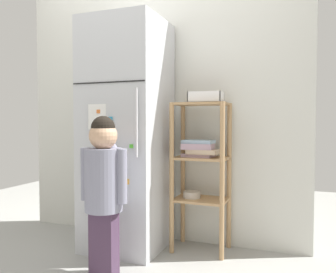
% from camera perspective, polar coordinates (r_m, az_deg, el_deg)
% --- Properties ---
extents(ground_plane, '(6.00, 6.00, 0.00)m').
position_cam_1_polar(ground_plane, '(2.90, -4.71, -18.06)').
color(ground_plane, '#999993').
extents(kitchen_wall_back, '(2.57, 0.03, 2.31)m').
position_cam_1_polar(kitchen_wall_back, '(3.03, -1.95, 5.14)').
color(kitchen_wall_back, silver).
rests_on(kitchen_wall_back, ground).
extents(refrigerator, '(0.60, 0.62, 1.81)m').
position_cam_1_polar(refrigerator, '(2.79, -6.76, 0.22)').
color(refrigerator, silver).
rests_on(refrigerator, ground).
extents(child_standing, '(0.34, 0.25, 1.05)m').
position_cam_1_polar(child_standing, '(2.31, -10.58, -6.97)').
color(child_standing, '#453047').
rests_on(child_standing, ground).
extents(pantry_shelf_unit, '(0.43, 0.30, 1.16)m').
position_cam_1_polar(pantry_shelf_unit, '(2.72, 5.34, -4.23)').
color(pantry_shelf_unit, tan).
rests_on(pantry_shelf_unit, ground).
extents(fruit_bin, '(0.26, 0.15, 0.08)m').
position_cam_1_polar(fruit_bin, '(2.69, 6.32, 6.34)').
color(fruit_bin, white).
rests_on(fruit_bin, pantry_shelf_unit).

